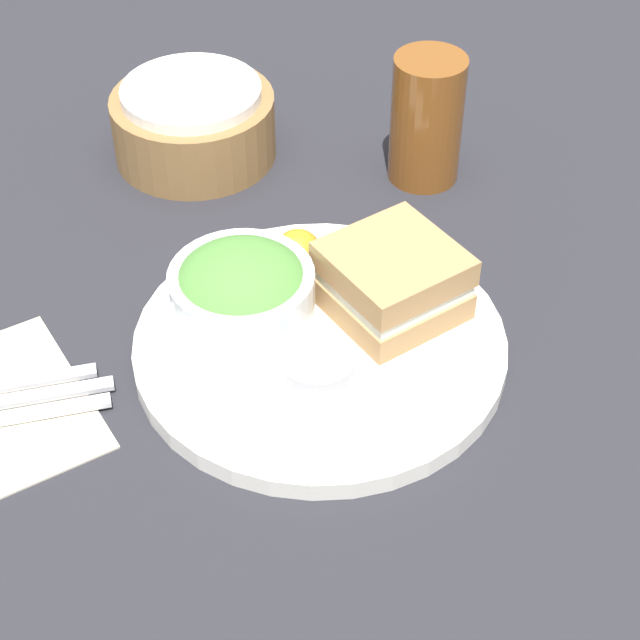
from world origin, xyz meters
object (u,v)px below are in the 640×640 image
Objects in this scene: bread_basket at (194,123)px; salad_bowl at (242,291)px; sandwich at (391,279)px; dressing_cup at (318,376)px; plate at (320,345)px; drink_glass at (427,119)px; knife at (6,401)px; spoon at (5,385)px; fork at (6,418)px.

salad_bowl is at bearing -108.20° from bread_basket.
salad_bowl reaches higher than sandwich.
sandwich reaches higher than dressing_cup.
sandwich is at bearing 2.22° from plate.
plate is at bearing -49.40° from salad_bowl.
drink_glass is at bearing -40.48° from bread_basket.
knife is at bearing 166.70° from sandwich.
salad_bowl is 0.82× the size of spoon.
bread_basket is 0.38m from knife.
knife is at bearing 162.46° from plate.
dressing_cup is 0.34m from drink_glass.
dressing_cup reaches higher than knife.
salad_bowl reaches higher than plate.
fork is (-0.32, 0.06, -0.04)m from sandwich.
spoon is at bearing -171.18° from drink_glass.
plate is 2.12× the size of spoon.
plate is 1.87× the size of bread_basket.
dressing_cup is 0.25m from spoon.
bread_basket reaches higher than spoon.
plate is 0.08m from salad_bowl.
drink_glass reaches higher than bread_basket.
sandwich is at bearing -22.88° from salad_bowl.
dressing_cup is 0.38m from bread_basket.
fork is 0.04m from spoon.
dressing_cup is at bearing 161.48° from spoon.
bread_basket is at bearing 71.80° from salad_bowl.
salad_bowl is at bearing 130.60° from plate.
bread_basket is (0.04, 0.32, 0.03)m from plate.
sandwich is 0.33m from knife.
fork is at bearing 177.53° from salad_bowl.
drink_glass reaches higher than salad_bowl.
sandwich is 0.32m from bread_basket.
knife is at bearing 90.00° from spoon.
knife is (-0.20, 0.03, -0.04)m from salad_bowl.
dressing_cup is at bearing 169.58° from fork.
sandwich and bread_basket have the same top height.
fork is (-0.47, -0.11, -0.06)m from drink_glass.
dressing_cup is at bearing 165.45° from knife.
drink_glass is (0.27, 0.11, 0.01)m from salad_bowl.
spoon is at bearing 158.43° from plate.
spoon is at bearing -141.60° from bread_basket.
spoon is at bearing 143.94° from dressing_cup.
spoon is (-0.19, 0.04, -0.04)m from salad_bowl.
bread_basket is at bearing 139.52° from drink_glass.
knife is at bearing -169.23° from drink_glass.
dressing_cup reaches higher than fork.
spoon is at bearing 163.51° from sandwich.
sandwich reaches higher than fork.
drink_glass is at bearing -153.64° from spoon.
sandwich is 0.32m from spoon.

